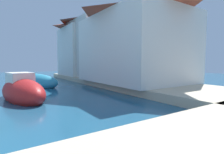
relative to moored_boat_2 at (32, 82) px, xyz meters
The scene contains 6 objects.
quay_promenade 12.03m from the moored_boat_2, 94.68° to the right, with size 44.00×32.00×0.50m.
moored_boat_2 is the anchor object (origin of this frame).
moored_boat_3 6.15m from the moored_boat_2, 104.19° to the right, with size 2.68×4.94×1.96m.
waterfront_building_main 9.89m from the moored_boat_2, 33.27° to the right, with size 7.18×9.67×6.91m.
waterfront_building_annex 9.47m from the moored_boat_2, 26.62° to the left, with size 5.51×9.59×7.64m.
waterfront_building_far 10.11m from the moored_boat_2, 34.78° to the left, with size 6.20×6.43×7.30m.
Camera 1 is at (2.51, -5.68, 2.16)m, focal length 28.50 mm.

